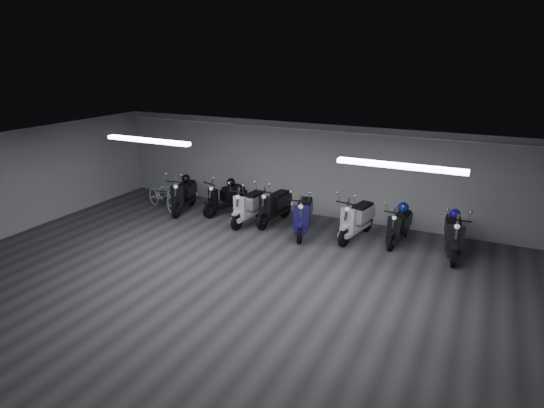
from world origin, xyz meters
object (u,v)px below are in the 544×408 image
at_px(scooter_2, 249,201).
at_px(scooter_8, 399,221).
at_px(helmet_1, 231,182).
at_px(scooter_1, 225,193).
at_px(helmet_3, 186,179).
at_px(scooter_0, 183,190).
at_px(scooter_3, 274,200).
at_px(scooter_4, 303,209).
at_px(bicycle, 162,193).
at_px(scooter_6, 357,213).
at_px(helmet_2, 403,208).
at_px(helmet_0, 455,214).
at_px(scooter_9, 454,229).

bearing_deg(scooter_2, scooter_8, 10.56).
relative_size(scooter_2, helmet_1, 7.00).
xyz_separation_m(scooter_1, helmet_3, (-1.34, -0.13, 0.33)).
height_order(scooter_1, helmet_3, scooter_1).
relative_size(scooter_0, scooter_3, 1.00).
bearing_deg(scooter_4, scooter_1, 155.25).
xyz_separation_m(scooter_4, bicycle, (-4.78, -0.04, -0.16)).
bearing_deg(scooter_1, scooter_6, 16.64).
distance_m(scooter_3, scooter_8, 3.56).
bearing_deg(scooter_4, scooter_0, 163.78).
xyz_separation_m(scooter_8, helmet_3, (-6.62, -0.10, 0.37)).
height_order(scooter_2, scooter_3, scooter_3).
bearing_deg(scooter_2, helmet_2, 13.63).
height_order(scooter_0, helmet_0, scooter_0).
height_order(helmet_0, helmet_3, helmet_3).
relative_size(scooter_6, scooter_8, 1.15).
xyz_separation_m(scooter_3, helmet_3, (-3.06, -0.04, 0.30)).
relative_size(scooter_3, scooter_8, 1.11).
distance_m(scooter_1, scooter_9, 6.63).
bearing_deg(helmet_1, helmet_2, -0.39).
relative_size(scooter_1, helmet_2, 6.15).
relative_size(scooter_6, scooter_9, 1.02).
bearing_deg(scooter_6, helmet_0, 16.91).
height_order(scooter_0, scooter_2, scooter_0).
xyz_separation_m(scooter_0, bicycle, (-0.70, -0.16, -0.14)).
height_order(scooter_9, bicycle, scooter_9).
height_order(scooter_4, bicycle, scooter_4).
height_order(scooter_4, scooter_8, scooter_4).
height_order(scooter_0, scooter_9, scooter_9).
relative_size(scooter_4, helmet_2, 6.58).
relative_size(scooter_0, scooter_2, 1.02).
height_order(scooter_6, bicycle, scooter_6).
height_order(bicycle, helmet_2, bicycle).
relative_size(scooter_2, scooter_4, 0.96).
bearing_deg(scooter_8, scooter_4, -162.73).
bearing_deg(scooter_4, scooter_3, 144.42).
xyz_separation_m(scooter_9, helmet_3, (-7.96, 0.11, 0.29)).
xyz_separation_m(scooter_8, scooter_9, (1.34, -0.20, 0.08)).
bearing_deg(bicycle, helmet_3, -35.07).
distance_m(scooter_2, helmet_1, 1.21).
relative_size(scooter_8, helmet_2, 5.78).
bearing_deg(helmet_0, scooter_2, -175.45).
xyz_separation_m(scooter_4, helmet_3, (-4.14, 0.38, 0.29)).
bearing_deg(scooter_1, scooter_2, -1.91).
bearing_deg(helmet_1, scooter_3, -11.32).
distance_m(scooter_3, helmet_1, 1.69).
xyz_separation_m(scooter_3, helmet_2, (3.59, 0.29, 0.23)).
distance_m(scooter_3, bicycle, 3.73).
relative_size(scooter_6, helmet_2, 6.63).
bearing_deg(helmet_3, scooter_8, 0.83).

